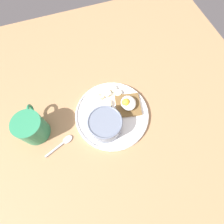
# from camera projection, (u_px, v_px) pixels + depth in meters

# --- Properties ---
(ground_plane) EXTENTS (1.20, 1.20, 0.02)m
(ground_plane) POSITION_uv_depth(u_px,v_px,m) (112.00, 116.00, 0.65)
(ground_plane) COLOR #A37A52
(ground_plane) RESTS_ON ground
(plate) EXTENTS (0.27, 0.27, 0.02)m
(plate) POSITION_uv_depth(u_px,v_px,m) (112.00, 114.00, 0.64)
(plate) COLOR white
(plate) RESTS_ON ground_plane
(oatmeal_bowl) EXTENTS (0.12, 0.12, 0.06)m
(oatmeal_bowl) POSITION_uv_depth(u_px,v_px,m) (105.00, 125.00, 0.59)
(oatmeal_bowl) COLOR slate
(oatmeal_bowl) RESTS_ON plate
(toast_slice) EXTENTS (0.11, 0.11, 0.01)m
(toast_slice) POSITION_uv_depth(u_px,v_px,m) (128.00, 105.00, 0.64)
(toast_slice) COLOR brown
(toast_slice) RESTS_ON plate
(poached_egg) EXTENTS (0.06, 0.05, 0.04)m
(poached_egg) POSITION_uv_depth(u_px,v_px,m) (128.00, 103.00, 0.62)
(poached_egg) COLOR white
(poached_egg) RESTS_ON toast_slice
(banana_slice_front) EXTENTS (0.04, 0.04, 0.02)m
(banana_slice_front) POSITION_uv_depth(u_px,v_px,m) (107.00, 93.00, 0.66)
(banana_slice_front) COLOR #F9E6BC
(banana_slice_front) RESTS_ON plate
(banana_slice_left) EXTENTS (0.03, 0.03, 0.01)m
(banana_slice_left) POSITION_uv_depth(u_px,v_px,m) (118.00, 93.00, 0.66)
(banana_slice_left) COLOR beige
(banana_slice_left) RESTS_ON plate
(banana_slice_back) EXTENTS (0.04, 0.04, 0.02)m
(banana_slice_back) POSITION_uv_depth(u_px,v_px,m) (100.00, 95.00, 0.66)
(banana_slice_back) COLOR beige
(banana_slice_back) RESTS_ON plate
(banana_slice_right) EXTENTS (0.05, 0.05, 0.02)m
(banana_slice_right) POSITION_uv_depth(u_px,v_px,m) (107.00, 105.00, 0.64)
(banana_slice_right) COLOR beige
(banana_slice_right) RESTS_ON plate
(banana_slice_inner) EXTENTS (0.03, 0.03, 0.01)m
(banana_slice_inner) POSITION_uv_depth(u_px,v_px,m) (113.00, 89.00, 0.67)
(banana_slice_inner) COLOR beige
(banana_slice_inner) RESTS_ON plate
(coffee_mug) EXTENTS (0.13, 0.09, 0.10)m
(coffee_mug) POSITION_uv_depth(u_px,v_px,m) (31.00, 127.00, 0.57)
(coffee_mug) COLOR #2C8457
(coffee_mug) RESTS_ON ground_plane
(spoon) EXTENTS (0.05, 0.11, 0.01)m
(spoon) POSITION_uv_depth(u_px,v_px,m) (62.00, 143.00, 0.60)
(spoon) COLOR silver
(spoon) RESTS_ON ground_plane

